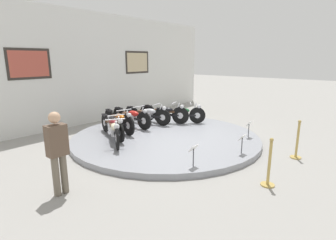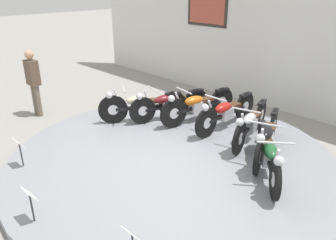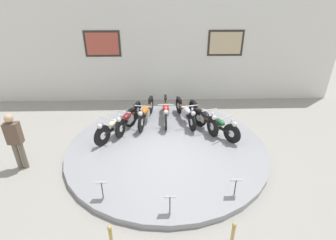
% 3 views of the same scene
% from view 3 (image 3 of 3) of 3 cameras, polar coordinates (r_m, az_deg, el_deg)
% --- Properties ---
extents(ground_plane, '(60.00, 60.00, 0.00)m').
position_cam_3_polar(ground_plane, '(7.97, -0.25, -6.45)').
color(ground_plane, gray).
extents(display_platform, '(5.89, 5.89, 0.16)m').
position_cam_3_polar(display_platform, '(7.93, -0.25, -5.99)').
color(display_platform, gray).
rests_on(display_platform, ground_plane).
extents(back_wall, '(14.00, 0.22, 4.33)m').
position_cam_3_polar(back_wall, '(10.76, -0.80, 15.32)').
color(back_wall, silver).
rests_on(back_wall, ground_plane).
extents(motorcycle_cream, '(1.12, 1.71, 0.80)m').
position_cam_3_polar(motorcycle_cream, '(8.33, -11.16, -1.04)').
color(motorcycle_cream, black).
rests_on(motorcycle_cream, display_platform).
extents(motorcycle_maroon, '(0.73, 1.88, 0.78)m').
position_cam_3_polar(motorcycle_maroon, '(8.73, -8.55, 0.52)').
color(motorcycle_maroon, black).
rests_on(motorcycle_maroon, display_platform).
extents(motorcycle_orange, '(0.57, 1.98, 0.81)m').
position_cam_3_polar(motorcycle_orange, '(8.99, -4.83, 1.73)').
color(motorcycle_orange, black).
rests_on(motorcycle_orange, display_platform).
extents(motorcycle_red, '(0.54, 1.99, 0.80)m').
position_cam_3_polar(motorcycle_red, '(9.10, -0.51, 2.08)').
color(motorcycle_red, black).
rests_on(motorcycle_red, display_platform).
extents(motorcycle_silver, '(0.65, 1.92, 0.79)m').
position_cam_3_polar(motorcycle_silver, '(9.02, 3.86, 1.74)').
color(motorcycle_silver, black).
rests_on(motorcycle_silver, display_platform).
extents(motorcycle_black, '(0.76, 1.91, 0.80)m').
position_cam_3_polar(motorcycle_black, '(8.77, 7.64, 0.84)').
color(motorcycle_black, black).
rests_on(motorcycle_black, display_platform).
extents(motorcycle_green, '(1.26, 1.57, 0.78)m').
position_cam_3_polar(motorcycle_green, '(8.39, 10.39, -0.83)').
color(motorcycle_green, black).
rests_on(motorcycle_green, display_platform).
extents(info_placard_front_left, '(0.26, 0.11, 0.51)m').
position_cam_3_polar(info_placard_front_left, '(6.12, -14.27, -13.60)').
color(info_placard_front_left, '#333338').
rests_on(info_placard_front_left, display_platform).
extents(info_placard_front_centre, '(0.26, 0.11, 0.51)m').
position_cam_3_polar(info_placard_front_centre, '(5.63, 0.42, -16.93)').
color(info_placard_front_centre, '#333338').
rests_on(info_placard_front_centre, display_platform).
extents(info_placard_front_right, '(0.26, 0.11, 0.51)m').
position_cam_3_polar(info_placard_front_right, '(6.19, 14.57, -13.06)').
color(info_placard_front_right, '#333338').
rests_on(info_placard_front_right, display_platform).
extents(visitor_standing, '(0.36, 0.22, 1.62)m').
position_cam_3_polar(visitor_standing, '(7.82, -30.34, -3.56)').
color(visitor_standing, '#6B6051').
rests_on(visitor_standing, ground_plane).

